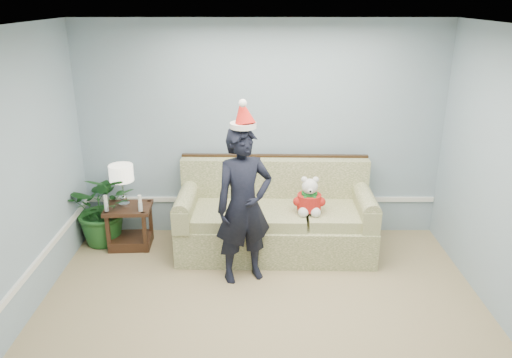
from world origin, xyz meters
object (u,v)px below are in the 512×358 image
Objects in this scene: teddy_bear at (309,200)px; side_table at (130,231)px; houseplant at (104,207)px; man at (244,206)px; sofa at (275,219)px; table_lamp at (121,175)px.

side_table is at bearing 174.97° from teddy_bear.
teddy_bear is (2.49, -0.36, 0.25)m from houseplant.
teddy_bear is at bearing -8.29° from houseplant.
man is at bearing -27.32° from side_table.
houseplant is at bearing 134.07° from man.
houseplant is at bearing 173.81° from teddy_bear.
teddy_bear reaches higher than houseplant.
houseplant is 1.97m from man.
man reaches higher than side_table.
sofa reaches higher than houseplant.
sofa is 0.91m from man.
table_lamp is 0.52m from houseplant.
side_table is (-1.79, 0.05, -0.18)m from sofa.
table_lamp reaches higher than side_table.
man is at bearing -28.05° from table_lamp.
teddy_bear is (2.22, -0.33, -0.19)m from table_lamp.
sofa reaches higher than side_table.
side_table is at bearing -42.99° from table_lamp.
table_lamp is (-0.06, 0.05, 0.71)m from side_table.
houseplant is (-0.32, 0.09, 0.27)m from side_table.
teddy_bear is (0.38, -0.22, 0.35)m from sofa.
houseplant is (-2.11, 0.14, 0.09)m from sofa.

